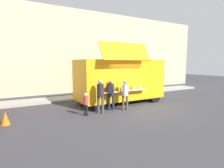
% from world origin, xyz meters
% --- Properties ---
extents(ground_plane, '(60.00, 60.00, 0.00)m').
position_xyz_m(ground_plane, '(0.00, 0.00, 0.00)').
color(ground_plane, '#38383D').
extents(curb_strip, '(28.00, 1.60, 0.15)m').
position_xyz_m(curb_strip, '(-3.89, 4.47, 0.07)').
color(curb_strip, '#9E998E').
rests_on(curb_strip, ground).
extents(building_behind, '(32.00, 2.40, 7.13)m').
position_xyz_m(building_behind, '(-2.89, 8.37, 3.56)').
color(building_behind, '#B4B08B').
rests_on(building_behind, ground).
extents(food_truck_main, '(5.56, 3.04, 3.71)m').
position_xyz_m(food_truck_main, '(0.12, 1.84, 1.52)').
color(food_truck_main, '#F4AA14').
rests_on(food_truck_main, ground).
extents(traffic_cone_orange, '(0.36, 0.36, 0.55)m').
position_xyz_m(traffic_cone_orange, '(-6.31, 0.51, 0.28)').
color(traffic_cone_orange, orange).
rests_on(traffic_cone_orange, ground).
extents(trash_bin, '(0.60, 0.60, 0.87)m').
position_xyz_m(trash_bin, '(3.98, 4.17, 0.43)').
color(trash_bin, '#2B6435').
rests_on(trash_bin, ground).
extents(customer_front_ordering, '(0.33, 0.33, 1.64)m').
position_xyz_m(customer_front_ordering, '(-0.63, 0.10, 0.98)').
color(customer_front_ordering, '#4E473F').
rests_on(customer_front_ordering, ground).
extents(customer_mid_with_backpack, '(0.47, 0.54, 1.66)m').
position_xyz_m(customer_mid_with_backpack, '(-1.32, 0.43, 1.02)').
color(customer_mid_with_backpack, '#1F2437').
rests_on(customer_mid_with_backpack, ground).
extents(customer_rear_waiting, '(0.36, 0.36, 1.75)m').
position_xyz_m(customer_rear_waiting, '(-2.09, 0.16, 1.05)').
color(customer_rear_waiting, '#4B453F').
rests_on(customer_rear_waiting, ground).
extents(child_near_queue, '(0.23, 0.23, 1.12)m').
position_xyz_m(child_near_queue, '(-2.90, 0.12, 0.67)').
color(child_near_queue, black).
rests_on(child_near_queue, ground).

